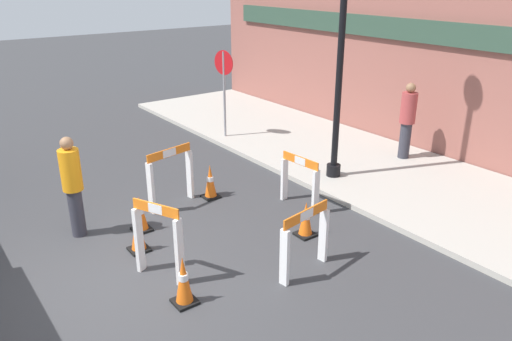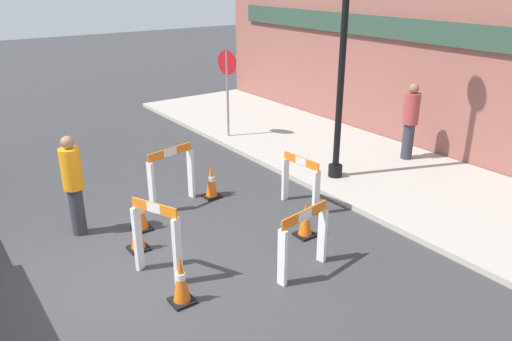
% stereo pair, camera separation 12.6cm
% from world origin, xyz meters
% --- Properties ---
extents(ground_plane, '(60.00, 60.00, 0.00)m').
position_xyz_m(ground_plane, '(0.00, 0.00, 0.00)').
color(ground_plane, '#38383A').
extents(sidewalk_slab, '(18.00, 3.61, 0.10)m').
position_xyz_m(sidewalk_slab, '(0.00, 6.31, 0.05)').
color(sidewalk_slab, '#ADA89E').
rests_on(sidewalk_slab, ground_plane).
extents(storefront_facade, '(18.00, 0.22, 5.50)m').
position_xyz_m(storefront_facade, '(0.00, 8.19, 2.75)').
color(storefront_facade, '#93564C').
rests_on(storefront_facade, ground_plane).
extents(stop_sign, '(0.59, 0.16, 2.17)m').
position_xyz_m(stop_sign, '(-4.51, 4.91, 1.56)').
color(stop_sign, gray).
rests_on(stop_sign, sidewalk_slab).
extents(barricade_0, '(0.87, 0.20, 0.97)m').
position_xyz_m(barricade_0, '(-0.40, 3.83, 0.53)').
color(barricade_0, white).
rests_on(barricade_0, ground_plane).
extents(barricade_1, '(0.33, 0.97, 1.11)m').
position_xyz_m(barricade_1, '(-1.83, 1.97, 0.61)').
color(barricade_1, white).
rests_on(barricade_1, ground_plane).
extents(barricade_2, '(0.75, 0.45, 1.15)m').
position_xyz_m(barricade_2, '(0.18, 0.74, 0.61)').
color(barricade_2, white).
rests_on(barricade_2, ground_plane).
extents(barricade_3, '(0.28, 0.94, 1.00)m').
position_xyz_m(barricade_3, '(1.30, 2.45, 0.55)').
color(barricade_3, white).
rests_on(barricade_3, ground_plane).
extents(traffic_cone_0, '(0.30, 0.30, 0.61)m').
position_xyz_m(traffic_cone_0, '(-0.67, 0.79, 0.29)').
color(traffic_cone_0, black).
rests_on(traffic_cone_0, ground_plane).
extents(traffic_cone_1, '(0.30, 0.30, 0.67)m').
position_xyz_m(traffic_cone_1, '(-1.69, 2.72, 0.32)').
color(traffic_cone_1, black).
rests_on(traffic_cone_1, ground_plane).
extents(traffic_cone_2, '(0.30, 0.30, 0.69)m').
position_xyz_m(traffic_cone_2, '(0.92, 0.71, 0.34)').
color(traffic_cone_2, black).
rests_on(traffic_cone_2, ground_plane).
extents(traffic_cone_3, '(0.30, 0.30, 0.60)m').
position_xyz_m(traffic_cone_3, '(0.51, 3.18, 0.29)').
color(traffic_cone_3, black).
rests_on(traffic_cone_3, ground_plane).
extents(traffic_cone_4, '(0.30, 0.30, 0.62)m').
position_xyz_m(traffic_cone_4, '(-1.25, 1.09, 0.30)').
color(traffic_cone_4, black).
rests_on(traffic_cone_4, ground_plane).
extents(person_worker, '(0.45, 0.45, 1.69)m').
position_xyz_m(person_worker, '(-1.73, 0.21, 0.91)').
color(person_worker, '#33333D').
rests_on(person_worker, ground_plane).
extents(person_pedestrian, '(0.45, 0.45, 1.71)m').
position_xyz_m(person_pedestrian, '(-0.75, 7.28, 1.02)').
color(person_pedestrian, '#33333D').
rests_on(person_pedestrian, sidewalk_slab).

